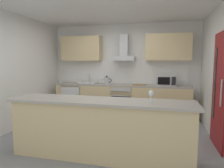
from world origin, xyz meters
TOP-DOWN VIEW (x-y plane):
  - ground at (0.00, 0.00)m, footprint 5.21×4.97m
  - ceiling at (0.00, 0.00)m, footprint 5.21×4.97m
  - wall_back at (0.00, 2.04)m, footprint 5.21×0.12m
  - wall_left at (-2.16, 0.00)m, footprint 0.12×4.97m
  - backsplash_tile at (0.00, 1.97)m, footprint 3.57×0.02m
  - counter_back at (0.00, 1.66)m, footprint 3.70×0.60m
  - counter_island at (0.16, -0.85)m, footprint 2.93×0.64m
  - upper_cabinets at (0.00, 1.81)m, footprint 3.65×0.32m
  - side_door at (2.09, 0.06)m, footprint 0.08×0.85m
  - oven at (0.05, 1.64)m, footprint 0.60×0.62m
  - refrigerator at (-1.40, 1.63)m, footprint 0.58×0.60m
  - microwave at (1.20, 1.61)m, footprint 0.50×0.38m
  - sink at (-0.98, 1.65)m, footprint 0.50×0.40m
  - kettle at (-0.40, 1.60)m, footprint 0.29×0.15m
  - range_hood at (0.05, 1.77)m, footprint 0.62×0.45m
  - wine_glass at (0.95, -0.85)m, footprint 0.08×0.08m
  - chopping_board at (0.50, 1.61)m, footprint 0.37×0.27m

SIDE VIEW (x-z plane):
  - ground at x=0.00m, z-range -0.02..0.00m
  - refrigerator at x=-1.40m, z-range 0.00..0.85m
  - counter_back at x=0.00m, z-range 0.00..0.90m
  - oven at x=0.05m, z-range 0.06..0.86m
  - counter_island at x=0.16m, z-range 0.01..0.95m
  - chopping_board at x=0.50m, z-range 0.90..0.92m
  - sink at x=-0.98m, z-range 0.80..1.06m
  - kettle at x=-0.40m, z-range 0.89..1.13m
  - side_door at x=2.09m, z-range 0.00..2.05m
  - microwave at x=1.20m, z-range 0.90..1.20m
  - wine_glass at x=0.95m, z-range 0.98..1.15m
  - backsplash_tile at x=0.00m, z-range 0.90..1.56m
  - wall_back at x=0.00m, z-range 0.00..2.60m
  - wall_left at x=-2.16m, z-range 0.00..2.60m
  - range_hood at x=0.05m, z-range 1.43..2.15m
  - upper_cabinets at x=0.00m, z-range 1.56..2.26m
  - ceiling at x=0.00m, z-range 2.60..2.62m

